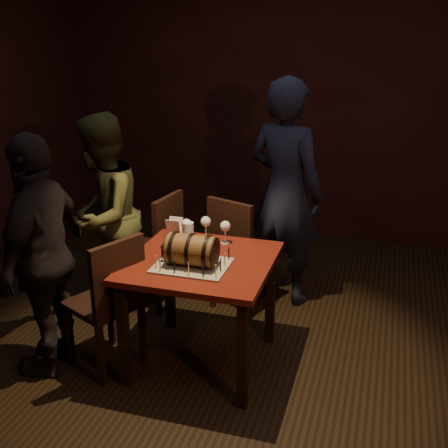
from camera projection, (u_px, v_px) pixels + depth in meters
The scene contains 16 objects.
room_shell at pixel (234, 158), 3.38m from camera, with size 5.04×5.04×2.80m.
pub_table at pixel (201, 275), 3.60m from camera, with size 0.90×0.90×0.75m.
cake_board at pixel (192, 265), 3.46m from camera, with size 0.45×0.35×0.01m, color gray.
barrel_cake at pixel (192, 250), 3.43m from camera, with size 0.36×0.21×0.21m.
birthday_candles at pixel (192, 259), 3.45m from camera, with size 0.40×0.30×0.09m.
wine_glass_left at pixel (186, 225), 3.82m from camera, with size 0.07×0.07×0.16m.
wine_glass_mid at pixel (206, 222), 3.87m from camera, with size 0.07×0.07×0.16m.
wine_glass_right at pixel (225, 227), 3.78m from camera, with size 0.07×0.07×0.16m.
pint_of_ale at pixel (189, 233), 3.80m from camera, with size 0.07×0.07×0.15m.
menu_card at pixel (174, 228), 3.92m from camera, with size 0.10×0.05×0.13m, color white, non-canonical shape.
chair_back at pixel (237, 248), 4.33m from camera, with size 0.51×0.51×0.93m.
chair_left_rear at pixel (158, 244), 4.41m from camera, with size 0.46×0.46×0.93m.
chair_left_front at pixel (110, 297), 3.57m from camera, with size 0.53×0.53×0.93m.
person_back at pixel (285, 193), 4.42m from camera, with size 0.66×0.43×1.80m, color black.
person_left_rear at pixel (103, 217), 4.25m from camera, with size 0.76×0.59×1.56m, color #3E3F1F.
person_left_front at pixel (44, 256), 3.52m from camera, with size 0.92×0.38×1.58m, color black.
Camera 1 is at (0.89, -3.19, 2.18)m, focal length 45.00 mm.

